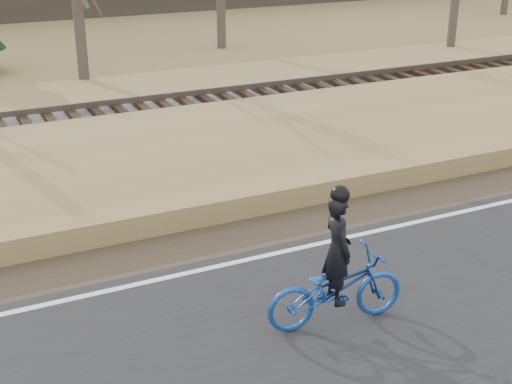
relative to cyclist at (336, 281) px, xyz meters
name	(u,v)px	position (x,y,z in m)	size (l,w,h in m)	color
ground	(327,251)	(1.11, 2.01, -0.71)	(120.00, 120.00, 0.00)	#96794C
road	(420,322)	(1.11, -0.49, -0.68)	(120.00, 6.00, 0.06)	black
edge_line	(322,243)	(1.11, 2.21, -0.64)	(120.00, 0.12, 0.01)	silver
shoulder	(294,224)	(1.11, 3.21, -0.69)	(120.00, 1.60, 0.04)	#473A2B
embankment	(228,164)	(1.11, 6.21, -0.49)	(120.00, 5.00, 0.44)	#96794C
ballast	(170,119)	(1.11, 10.01, -0.48)	(120.00, 3.00, 0.45)	slate
railroad	(169,108)	(1.11, 10.01, -0.18)	(120.00, 2.40, 0.29)	black
cyclist	(336,281)	(0.00, 0.00, 0.00)	(2.05, 0.92, 2.05)	navy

